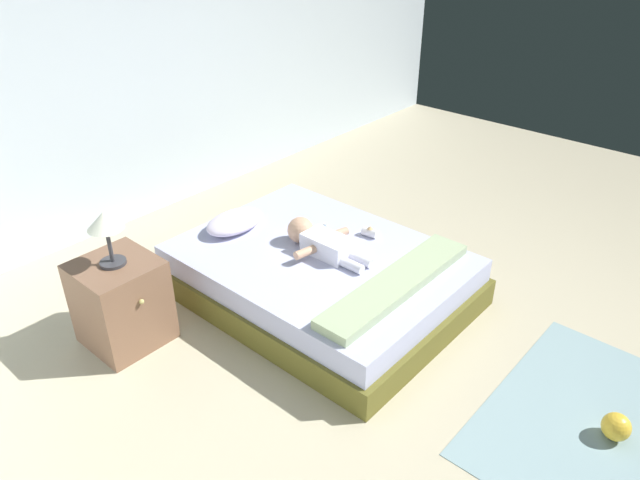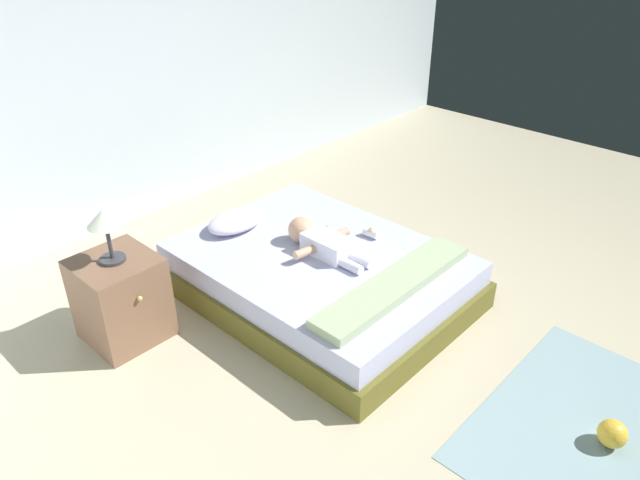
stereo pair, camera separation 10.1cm
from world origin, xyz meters
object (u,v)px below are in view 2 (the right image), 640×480
Objects in this scene: lamp at (105,222)px; baby_bottle at (371,233)px; baby at (320,241)px; toothbrush at (329,230)px; nightstand at (121,299)px; toy_ball at (612,434)px; bed at (320,275)px; pillow at (237,220)px.

lamp is 2.91× the size of baby_bottle.
baby is 4.33× the size of toothbrush.
lamp is at bearing 90.00° from nightstand.
lamp is at bearing 114.92° from toy_ball.
baby_bottle is (0.40, -0.11, 0.21)m from bed.
baby is at bearing -26.13° from nightstand.
pillow is at bearing 102.54° from bed.
bed is 4.10× the size of pillow.
toothbrush is at bearing 31.40° from bed.
nightstand is 1.63× the size of lamp.
toy_ball is (0.20, -2.61, -0.32)m from pillow.
lamp is 1.74m from baby_bottle.
toothbrush is (0.26, 0.16, 0.18)m from bed.
bed is 0.36m from toothbrush.
pillow reaches higher than bed.
pillow is 0.83× the size of nightstand.
bed is at bearing -77.46° from pillow.
nightstand is 2.80m from toy_ball.
baby_bottle reaches higher than toy_ball.
toy_ball is at bearing -95.86° from toothbrush.
lamp is (-0.98, -0.07, 0.40)m from pillow.
pillow is 2.64m from toy_ball.
baby_bottle is (1.53, -0.71, -0.43)m from lamp.
bed is 13.09× the size of toy_ball.
bed is at bearing -148.60° from toothbrush.
lamp reaches higher than baby.
pillow is 0.95m from baby_bottle.
toothbrush is 1.53m from lamp.
lamp reaches higher than bed.
bed is 0.72m from pillow.
lamp is (-1.16, 0.57, 0.39)m from baby.
bed is 0.25m from baby.
nightstand is at bearing 114.92° from toy_ball.
baby is at bearing 44.47° from bed.
bed is 5.57× the size of lamp.
pillow is 0.67m from baby.
baby is at bearing 90.55° from toy_ball.
lamp reaches higher than nightstand.
baby_bottle is at bearing -15.94° from bed.
bed is at bearing -135.53° from baby.
baby reaches higher than pillow.
toy_ball is at bearing -88.62° from bed.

